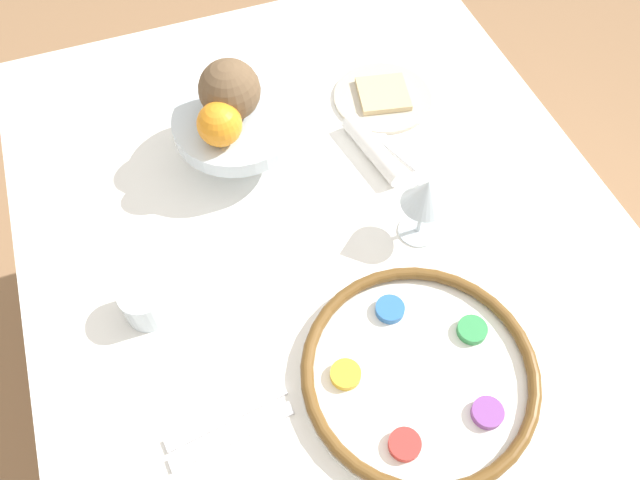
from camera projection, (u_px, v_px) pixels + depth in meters
name	position (u px, v px, depth m)	size (l,w,h in m)	color
ground_plane	(326.00, 389.00, 1.71)	(8.00, 8.00, 0.00)	#99704C
dining_table	(328.00, 331.00, 1.39)	(1.32, 1.03, 0.75)	white
seder_plate	(420.00, 372.00, 0.93)	(0.36, 0.36, 0.03)	white
wine_glass	(426.00, 195.00, 1.00)	(0.08, 0.08, 0.14)	silver
fruit_stand	(237.00, 125.00, 1.12)	(0.23, 0.23, 0.10)	silver
orange_fruit	(220.00, 124.00, 1.04)	(0.08, 0.08, 0.08)	orange
coconut	(230.00, 90.00, 1.06)	(0.11, 0.11, 0.11)	brown
bread_plate	(383.00, 97.00, 1.26)	(0.20, 0.20, 0.02)	beige
napkin_roll	(374.00, 149.00, 1.17)	(0.17, 0.07, 0.04)	white
cup_near	(146.00, 303.00, 0.98)	(0.08, 0.08, 0.06)	silver
fork_left	(232.00, 436.00, 0.89)	(0.04, 0.19, 0.01)	silver
fork_right	(227.00, 417.00, 0.91)	(0.04, 0.19, 0.01)	silver
spoon	(388.00, 142.00, 1.20)	(0.17, 0.08, 0.01)	silver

